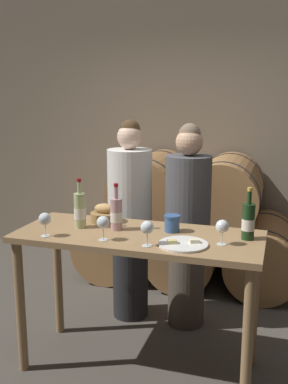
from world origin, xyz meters
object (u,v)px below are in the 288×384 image
(wine_glass_right, at_px, (222,227))
(wine_glass_far_left, at_px, (45,219))
(wine_glass_left, at_px, (103,223))
(tasting_table, at_px, (138,255))
(bread_basket, at_px, (105,215))
(person_left, at_px, (130,220))
(wine_bottle_rose, at_px, (116,214))
(wine_glass_center, at_px, (147,228))
(wine_bottle_white, at_px, (80,210))
(blue_crock, at_px, (172,223))
(cheese_plate, at_px, (183,244))
(person_right, at_px, (187,226))
(wine_bottle_red, at_px, (248,221))

(wine_glass_right, bearing_deg, wine_glass_far_left, -171.29)
(wine_glass_far_left, distance_m, wine_glass_right, 1.11)
(wine_glass_left, bearing_deg, tasting_table, 49.03)
(tasting_table, xyz_separation_m, bread_basket, (-0.31, 0.20, 0.20))
(person_left, xyz_separation_m, wine_bottle_rose, (0.13, -0.65, 0.23))
(wine_bottle_rose, height_order, wine_glass_center, wine_bottle_rose)
(bread_basket, xyz_separation_m, wine_glass_left, (0.15, -0.39, 0.06))
(wine_bottle_white, distance_m, wine_glass_left, 0.33)
(blue_crock, xyz_separation_m, cheese_plate, (0.13, -0.25, -0.05))
(bread_basket, height_order, wine_glass_center, wine_glass_center)
(tasting_table, relative_size, bread_basket, 7.85)
(wine_glass_right, bearing_deg, tasting_table, 174.05)
(cheese_plate, bearing_deg, person_left, 126.72)
(person_right, xyz_separation_m, wine_bottle_rose, (-0.35, -0.65, 0.24))
(wine_bottle_rose, xyz_separation_m, blue_crock, (0.36, 0.07, -0.05))
(person_left, xyz_separation_m, cheese_plate, (0.62, -0.84, 0.13))
(blue_crock, distance_m, cheese_plate, 0.29)
(wine_bottle_red, height_order, wine_bottle_rose, wine_bottle_red)
(wine_bottle_white, height_order, cheese_plate, wine_bottle_white)
(cheese_plate, bearing_deg, wine_glass_center, -159.92)
(person_left, height_order, wine_glass_far_left, person_left)
(person_right, distance_m, wine_glass_left, 0.98)
(tasting_table, xyz_separation_m, wine_bottle_rose, (-0.17, 0.04, 0.26))
(person_left, bearing_deg, wine_bottle_white, -100.26)
(tasting_table, distance_m, bread_basket, 0.42)
(wine_glass_center, bearing_deg, wine_bottle_rose, 138.64)
(tasting_table, relative_size, wine_glass_far_left, 10.37)
(person_left, distance_m, wine_glass_right, 1.16)
(wine_bottle_red, height_order, cheese_plate, wine_bottle_red)
(person_left, distance_m, cheese_plate, 1.05)
(bread_basket, xyz_separation_m, wine_glass_center, (0.44, -0.41, 0.06))
(person_right, bearing_deg, bread_basket, -134.72)
(wine_bottle_white, xyz_separation_m, cheese_plate, (0.75, -0.16, -0.11))
(person_left, height_order, wine_glass_right, person_left)
(wine_bottle_red, height_order, wine_glass_far_left, wine_bottle_red)
(wine_glass_far_left, bearing_deg, wine_bottle_white, 62.28)
(wine_bottle_rose, height_order, bread_basket, wine_bottle_rose)
(wine_bottle_red, distance_m, wine_glass_center, 0.64)
(tasting_table, distance_m, cheese_plate, 0.39)
(tasting_table, relative_size, wine_bottle_rose, 5.08)
(cheese_plate, bearing_deg, wine_bottle_red, 33.40)
(tasting_table, height_order, wine_glass_center, wine_glass_center)
(tasting_table, relative_size, wine_glass_center, 10.37)
(wine_bottle_red, distance_m, wine_bottle_white, 1.11)
(person_right, bearing_deg, wine_glass_far_left, -128.32)
(person_left, xyz_separation_m, wine_glass_right, (0.84, -0.75, 0.23))
(tasting_table, xyz_separation_m, wine_bottle_red, (0.69, 0.10, 0.26))
(wine_bottle_white, relative_size, wine_bottle_rose, 1.08)
(person_right, height_order, wine_glass_right, person_right)
(person_right, bearing_deg, person_left, -179.99)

